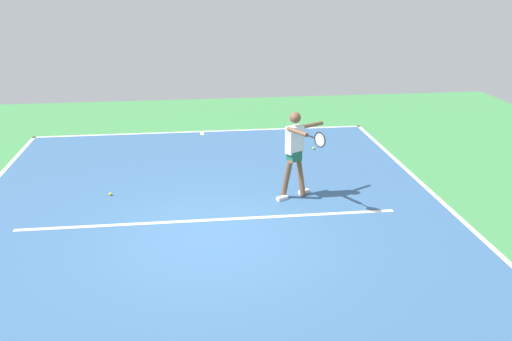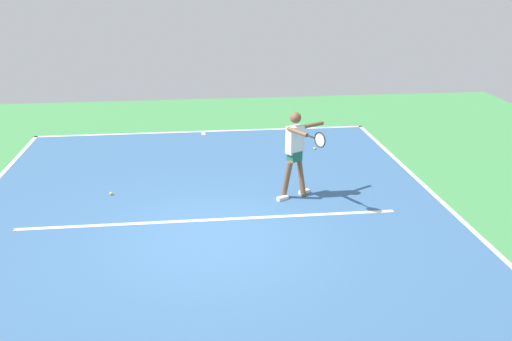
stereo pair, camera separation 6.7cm
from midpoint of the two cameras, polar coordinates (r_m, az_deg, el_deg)
ground_plane at (r=9.55m, az=-4.82°, el=-6.94°), size 21.44×21.44×0.00m
court_surface at (r=9.55m, az=-4.82°, el=-6.93°), size 9.38×13.21×0.00m
court_line_baseline_near at (r=15.67m, az=-5.84°, el=4.10°), size 9.38×0.10×0.01m
court_line_sideline_left at (r=10.72m, az=20.89°, el=-5.12°), size 0.10×13.21×0.01m
court_line_service at (r=10.15m, az=-4.98°, el=-5.20°), size 7.03×0.10×0.01m
court_line_centre_mark at (r=15.48m, az=-5.82°, el=3.89°), size 0.10×0.30×0.01m
tennis_player at (r=10.77m, az=4.02°, el=2.26°), size 1.03×1.39×1.79m
tennis_ball_by_sideline at (r=11.57m, az=-15.20°, el=-2.40°), size 0.07×0.07×0.07m
tennis_ball_centre_court at (r=14.09m, az=5.92°, el=2.35°), size 0.07×0.07×0.07m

